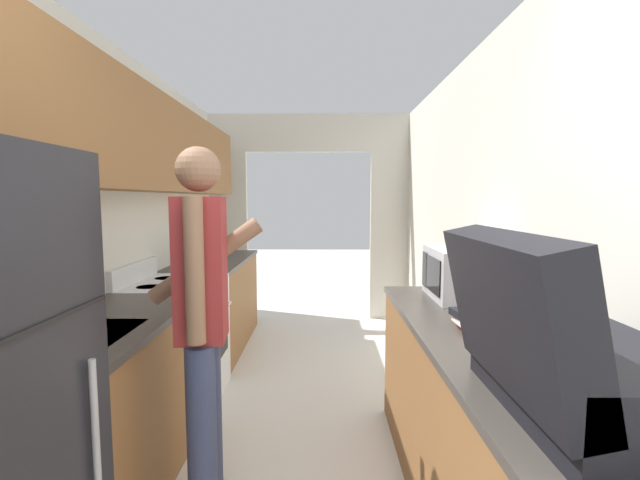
{
  "coord_description": "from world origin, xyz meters",
  "views": [
    {
      "loc": [
        0.17,
        -0.48,
        1.48
      ],
      "look_at": [
        0.15,
        2.32,
        1.22
      ],
      "focal_mm": 24.0,
      "sensor_mm": 36.0,
      "label": 1
    }
  ],
  "objects_px": {
    "person": "(202,324)",
    "suitcase": "(561,355)",
    "range_oven": "(176,341)",
    "microwave": "(461,274)",
    "book_stack": "(484,323)"
  },
  "relations": [
    {
      "from": "range_oven",
      "to": "microwave",
      "type": "height_order",
      "value": "microwave"
    },
    {
      "from": "microwave",
      "to": "range_oven",
      "type": "bearing_deg",
      "value": 165.45
    },
    {
      "from": "person",
      "to": "book_stack",
      "type": "relative_size",
      "value": 6.06
    },
    {
      "from": "range_oven",
      "to": "microwave",
      "type": "xyz_separation_m",
      "value": [
        1.91,
        -0.49,
        0.59
      ]
    },
    {
      "from": "person",
      "to": "suitcase",
      "type": "height_order",
      "value": "person"
    },
    {
      "from": "range_oven",
      "to": "microwave",
      "type": "bearing_deg",
      "value": -14.55
    },
    {
      "from": "suitcase",
      "to": "book_stack",
      "type": "bearing_deg",
      "value": 84.7
    },
    {
      "from": "microwave",
      "to": "book_stack",
      "type": "height_order",
      "value": "microwave"
    },
    {
      "from": "microwave",
      "to": "book_stack",
      "type": "relative_size",
      "value": 1.72
    },
    {
      "from": "book_stack",
      "to": "person",
      "type": "bearing_deg",
      "value": -179.58
    },
    {
      "from": "range_oven",
      "to": "suitcase",
      "type": "relative_size",
      "value": 1.51
    },
    {
      "from": "person",
      "to": "suitcase",
      "type": "bearing_deg",
      "value": -127.28
    },
    {
      "from": "person",
      "to": "microwave",
      "type": "xyz_separation_m",
      "value": [
        1.38,
        0.67,
        0.11
      ]
    },
    {
      "from": "suitcase",
      "to": "range_oven",
      "type": "bearing_deg",
      "value": 132.39
    },
    {
      "from": "range_oven",
      "to": "microwave",
      "type": "distance_m",
      "value": 2.06
    }
  ]
}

